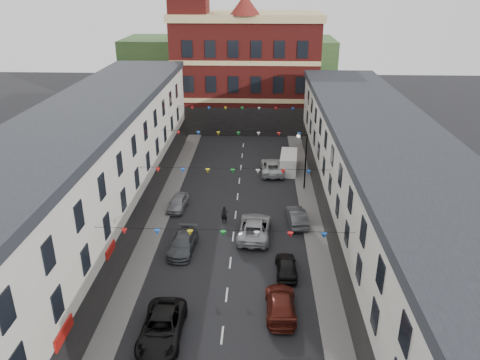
# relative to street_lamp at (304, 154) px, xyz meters

# --- Properties ---
(ground) EXTENTS (160.00, 160.00, 0.00)m
(ground) POSITION_rel_street_lamp_xyz_m (-6.55, -14.00, -3.90)
(ground) COLOR black
(ground) RESTS_ON ground
(pavement_left) EXTENTS (1.80, 64.00, 0.15)m
(pavement_left) POSITION_rel_street_lamp_xyz_m (-13.45, -12.00, -3.83)
(pavement_left) COLOR #605E5B
(pavement_left) RESTS_ON ground
(pavement_right) EXTENTS (1.80, 64.00, 0.15)m
(pavement_right) POSITION_rel_street_lamp_xyz_m (0.35, -12.00, -3.83)
(pavement_right) COLOR #605E5B
(pavement_right) RESTS_ON ground
(terrace_left) EXTENTS (8.40, 56.00, 10.70)m
(terrace_left) POSITION_rel_street_lamp_xyz_m (-18.33, -13.00, 1.44)
(terrace_left) COLOR beige
(terrace_left) RESTS_ON ground
(terrace_right) EXTENTS (8.40, 56.00, 9.70)m
(terrace_right) POSITION_rel_street_lamp_xyz_m (5.23, -13.00, 0.95)
(terrace_right) COLOR silver
(terrace_right) RESTS_ON ground
(civic_building) EXTENTS (20.60, 13.30, 18.50)m
(civic_building) POSITION_rel_street_lamp_xyz_m (-6.55, 23.95, 4.23)
(civic_building) COLOR maroon
(civic_building) RESTS_ON ground
(clock_tower) EXTENTS (5.60, 5.60, 30.00)m
(clock_tower) POSITION_rel_street_lamp_xyz_m (-14.05, 21.00, 11.03)
(clock_tower) COLOR maroon
(clock_tower) RESTS_ON ground
(distant_hill) EXTENTS (40.00, 14.00, 10.00)m
(distant_hill) POSITION_rel_street_lamp_xyz_m (-10.55, 48.00, 1.10)
(distant_hill) COLOR #2C5126
(distant_hill) RESTS_ON ground
(street_lamp) EXTENTS (1.10, 0.36, 6.00)m
(street_lamp) POSITION_rel_street_lamp_xyz_m (0.00, 0.00, 0.00)
(street_lamp) COLOR black
(street_lamp) RESTS_ON ground
(car_left_c) EXTENTS (2.49, 5.34, 1.48)m
(car_left_c) POSITION_rel_street_lamp_xyz_m (-10.15, -22.32, -3.17)
(car_left_c) COLOR black
(car_left_c) RESTS_ON ground
(car_left_d) EXTENTS (2.20, 4.72, 1.33)m
(car_left_d) POSITION_rel_street_lamp_xyz_m (-10.42, -12.40, -3.24)
(car_left_d) COLOR #464A4E
(car_left_d) RESTS_ON ground
(car_left_e) EXTENTS (1.86, 3.92, 1.29)m
(car_left_e) POSITION_rel_street_lamp_xyz_m (-12.05, -4.94, -3.26)
(car_left_e) COLOR gray
(car_left_e) RESTS_ON ground
(car_right_c) EXTENTS (1.97, 4.75, 1.37)m
(car_right_c) POSITION_rel_street_lamp_xyz_m (-2.94, -19.70, -3.22)
(car_right_c) COLOR #521810
(car_right_c) RESTS_ON ground
(car_right_d) EXTENTS (1.58, 3.77, 1.27)m
(car_right_d) POSITION_rel_street_lamp_xyz_m (-2.34, -15.25, -3.27)
(car_right_d) COLOR black
(car_right_d) RESTS_ON ground
(car_right_e) EXTENTS (1.86, 4.31, 1.38)m
(car_right_e) POSITION_rel_street_lamp_xyz_m (-1.05, -7.44, -3.21)
(car_right_e) COLOR #494C50
(car_right_e) RESTS_ON ground
(car_right_f) EXTENTS (2.59, 5.42, 1.49)m
(car_right_f) POSITION_rel_street_lamp_xyz_m (-2.95, 4.51, -3.16)
(car_right_f) COLOR silver
(car_right_f) RESTS_ON ground
(moving_car) EXTENTS (3.01, 5.84, 1.57)m
(moving_car) POSITION_rel_street_lamp_xyz_m (-4.75, -9.74, -3.12)
(moving_car) COLOR #ACAEB4
(moving_car) RESTS_ON ground
(white_van) EXTENTS (2.19, 4.79, 2.06)m
(white_van) POSITION_rel_street_lamp_xyz_m (-1.11, 5.19, -2.88)
(white_van) COLOR white
(white_van) RESTS_ON ground
(pedestrian) EXTENTS (0.66, 0.49, 1.63)m
(pedestrian) POSITION_rel_street_lamp_xyz_m (-7.46, -7.62, -3.09)
(pedestrian) COLOR black
(pedestrian) RESTS_ON ground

